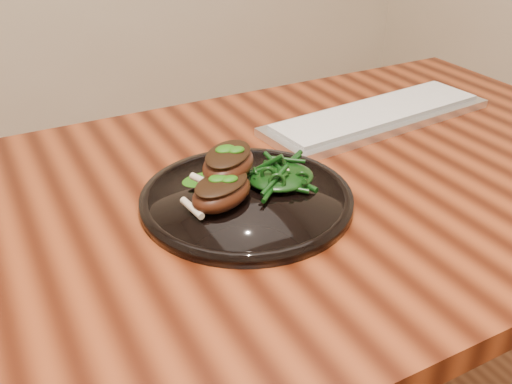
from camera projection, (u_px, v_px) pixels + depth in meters
desk at (228, 243)px, 0.91m from camera, size 1.60×0.80×0.75m
plate at (247, 199)px, 0.85m from camera, size 0.32×0.32×0.02m
lamb_chop_front at (221, 191)px, 0.81m from camera, size 0.12×0.11×0.05m
lamb_chop_back at (228, 162)px, 0.84m from camera, size 0.13×0.13×0.05m
herb_smear at (204, 179)px, 0.88m from camera, size 0.07×0.05×0.00m
greens_heap at (281, 173)px, 0.87m from camera, size 0.10×0.10×0.04m
keyboard at (377, 116)px, 1.13m from camera, size 0.50×0.19×0.02m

